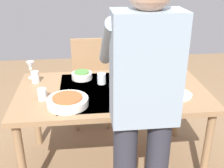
# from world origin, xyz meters

# --- Properties ---
(ground_plane) EXTENTS (6.00, 6.00, 0.00)m
(ground_plane) POSITION_xyz_m (0.00, 0.00, 0.00)
(ground_plane) COLOR #846647
(dining_table) EXTENTS (1.53, 0.87, 0.73)m
(dining_table) POSITION_xyz_m (0.00, 0.00, 0.66)
(dining_table) COLOR #93704C
(dining_table) RESTS_ON ground_plane
(chair_near) EXTENTS (0.40, 0.40, 0.91)m
(chair_near) POSITION_xyz_m (0.15, -0.82, 0.53)
(chair_near) COLOR brown
(chair_near) RESTS_ON ground_plane
(person_server) EXTENTS (0.42, 0.61, 1.69)m
(person_server) POSITION_xyz_m (-0.10, 0.70, 0.96)
(person_server) COLOR #2D2D38
(person_server) RESTS_ON ground_plane
(wine_bottle) EXTENTS (0.07, 0.07, 0.30)m
(wine_bottle) POSITION_xyz_m (-0.11, -0.16, 0.84)
(wine_bottle) COLOR black
(wine_bottle) RESTS_ON dining_table
(wine_glass_left) EXTENTS (0.07, 0.07, 0.15)m
(wine_glass_left) POSITION_xyz_m (0.68, -0.33, 0.84)
(wine_glass_left) COLOR white
(wine_glass_left) RESTS_ON dining_table
(water_cup_near_left) EXTENTS (0.07, 0.07, 0.10)m
(water_cup_near_left) POSITION_xyz_m (0.63, -0.22, 0.78)
(water_cup_near_left) COLOR silver
(water_cup_near_left) RESTS_ON dining_table
(water_cup_near_right) EXTENTS (0.07, 0.07, 0.09)m
(water_cup_near_right) POSITION_xyz_m (0.07, -0.13, 0.78)
(water_cup_near_right) COLOR silver
(water_cup_near_right) RESTS_ON dining_table
(water_cup_far_left) EXTENTS (0.07, 0.07, 0.09)m
(water_cup_far_left) POSITION_xyz_m (-0.27, 0.33, 0.78)
(water_cup_far_left) COLOR silver
(water_cup_far_left) RESTS_ON dining_table
(water_cup_far_right) EXTENTS (0.07, 0.07, 0.09)m
(water_cup_far_right) POSITION_xyz_m (0.54, 0.12, 0.78)
(water_cup_far_right) COLOR silver
(water_cup_far_right) RESTS_ON dining_table
(serving_bowl_pasta) EXTENTS (0.30, 0.30, 0.07)m
(serving_bowl_pasta) POSITION_xyz_m (0.35, 0.23, 0.77)
(serving_bowl_pasta) COLOR white
(serving_bowl_pasta) RESTS_ON dining_table
(side_bowl_salad) EXTENTS (0.18, 0.18, 0.07)m
(side_bowl_salad) POSITION_xyz_m (0.24, -0.26, 0.77)
(side_bowl_salad) COLOR white
(side_bowl_salad) RESTS_ON dining_table
(dinner_plate_near) EXTENTS (0.23, 0.23, 0.01)m
(dinner_plate_near) POSITION_xyz_m (-0.49, 0.15, 0.74)
(dinner_plate_near) COLOR white
(dinner_plate_near) RESTS_ON dining_table
(dinner_plate_far) EXTENTS (0.23, 0.23, 0.01)m
(dinner_plate_far) POSITION_xyz_m (-0.57, -0.27, 0.74)
(dinner_plate_far) COLOR white
(dinner_plate_far) RESTS_ON dining_table
(table_knife) EXTENTS (0.06, 0.20, 0.00)m
(table_knife) POSITION_xyz_m (-0.13, 0.05, 0.74)
(table_knife) COLOR silver
(table_knife) RESTS_ON dining_table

